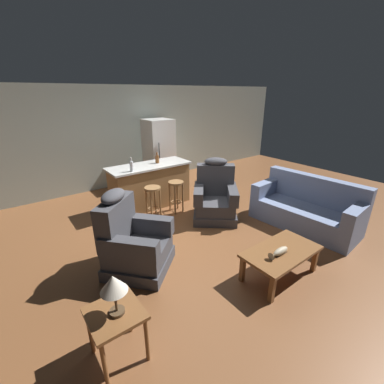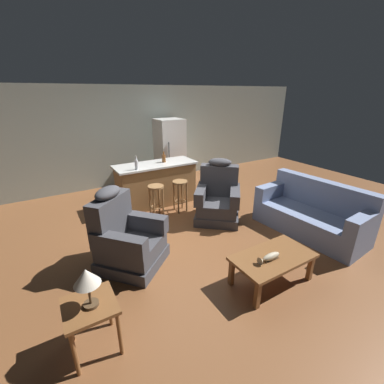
# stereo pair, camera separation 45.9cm
# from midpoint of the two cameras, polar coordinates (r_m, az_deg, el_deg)

# --- Properties ---
(ground_plane) EXTENTS (12.00, 12.00, 0.00)m
(ground_plane) POSITION_cam_midpoint_polar(r_m,az_deg,el_deg) (4.95, -4.07, -8.01)
(ground_plane) COLOR brown
(back_wall) EXTENTS (12.00, 0.05, 2.60)m
(back_wall) POSITION_cam_midpoint_polar(r_m,az_deg,el_deg) (7.24, -18.32, 11.39)
(back_wall) COLOR #939E93
(back_wall) RESTS_ON ground_plane
(coffee_table) EXTENTS (1.10, 0.60, 0.42)m
(coffee_table) POSITION_cam_midpoint_polar(r_m,az_deg,el_deg) (3.72, 15.83, -13.17)
(coffee_table) COLOR brown
(coffee_table) RESTS_ON ground_plane
(fish_figurine) EXTENTS (0.34, 0.10, 0.10)m
(fish_figurine) POSITION_cam_midpoint_polar(r_m,az_deg,el_deg) (3.57, 15.25, -12.89)
(fish_figurine) COLOR #4C3823
(fish_figurine) RESTS_ON coffee_table
(couch) EXTENTS (0.99, 1.96, 0.94)m
(couch) POSITION_cam_midpoint_polar(r_m,az_deg,el_deg) (5.26, 21.78, -3.59)
(couch) COLOR #707FA3
(couch) RESTS_ON ground_plane
(recliner_near_lamp) EXTENTS (1.19, 1.19, 1.20)m
(recliner_near_lamp) POSITION_cam_midpoint_polar(r_m,az_deg,el_deg) (3.87, -16.43, -10.79)
(recliner_near_lamp) COLOR #3D3D42
(recliner_near_lamp) RESTS_ON ground_plane
(recliner_near_island) EXTENTS (1.18, 1.18, 1.20)m
(recliner_near_island) POSITION_cam_midpoint_polar(r_m,az_deg,el_deg) (5.20, 2.64, -1.32)
(recliner_near_island) COLOR #3D3D42
(recliner_near_island) RESTS_ON ground_plane
(end_table) EXTENTS (0.48, 0.48, 0.56)m
(end_table) POSITION_cam_midpoint_polar(r_m,az_deg,el_deg) (2.80, -21.63, -25.14)
(end_table) COLOR brown
(end_table) RESTS_ON ground_plane
(table_lamp) EXTENTS (0.24, 0.24, 0.41)m
(table_lamp) POSITION_cam_midpoint_polar(r_m,az_deg,el_deg) (2.51, -22.42, -18.86)
(table_lamp) COLOR #4C3823
(table_lamp) RESTS_ON end_table
(kitchen_island) EXTENTS (1.80, 0.70, 0.95)m
(kitchen_island) POSITION_cam_midpoint_polar(r_m,az_deg,el_deg) (5.84, -11.48, 1.45)
(kitchen_island) COLOR olive
(kitchen_island) RESTS_ON ground_plane
(bar_stool_left) EXTENTS (0.32, 0.32, 0.68)m
(bar_stool_left) POSITION_cam_midpoint_polar(r_m,az_deg,el_deg) (5.20, -11.18, -1.14)
(bar_stool_left) COLOR olive
(bar_stool_left) RESTS_ON ground_plane
(bar_stool_right) EXTENTS (0.32, 0.32, 0.68)m
(bar_stool_right) POSITION_cam_midpoint_polar(r_m,az_deg,el_deg) (5.44, -5.98, 0.19)
(bar_stool_right) COLOR olive
(bar_stool_right) RESTS_ON ground_plane
(refrigerator) EXTENTS (0.70, 0.69, 1.76)m
(refrigerator) POSITION_cam_midpoint_polar(r_m,az_deg,el_deg) (7.17, -9.17, 8.66)
(refrigerator) COLOR white
(refrigerator) RESTS_ON ground_plane
(bottle_tall_green) EXTENTS (0.07, 0.07, 0.28)m
(bottle_tall_green) POSITION_cam_midpoint_polar(r_m,az_deg,el_deg) (5.27, -15.76, 5.53)
(bottle_tall_green) COLOR silver
(bottle_tall_green) RESTS_ON kitchen_island
(bottle_short_amber) EXTENTS (0.08, 0.08, 0.24)m
(bottle_short_amber) POSITION_cam_midpoint_polar(r_m,az_deg,el_deg) (5.78, -10.04, 7.20)
(bottle_short_amber) COLOR brown
(bottle_short_amber) RESTS_ON kitchen_island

